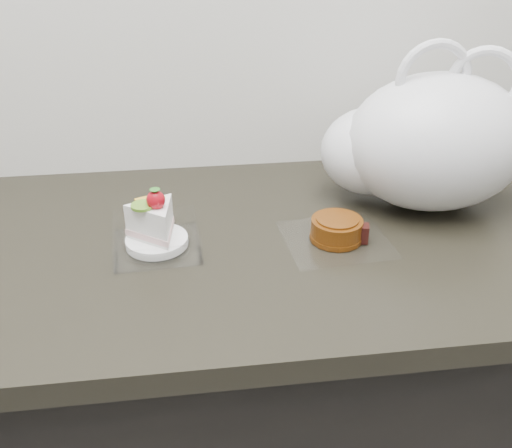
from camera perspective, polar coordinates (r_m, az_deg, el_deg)
counter at (r=1.28m, az=-7.08°, el=-19.13°), size 2.04×0.64×0.90m
cake_tray at (r=0.96m, az=-9.98°, el=-0.74°), size 0.15×0.15×0.11m
mooncake_wrap at (r=0.98m, az=8.14°, el=-0.72°), size 0.19×0.18×0.04m
plastic_bag at (r=1.10m, az=16.40°, el=7.81°), size 0.40×0.31×0.31m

